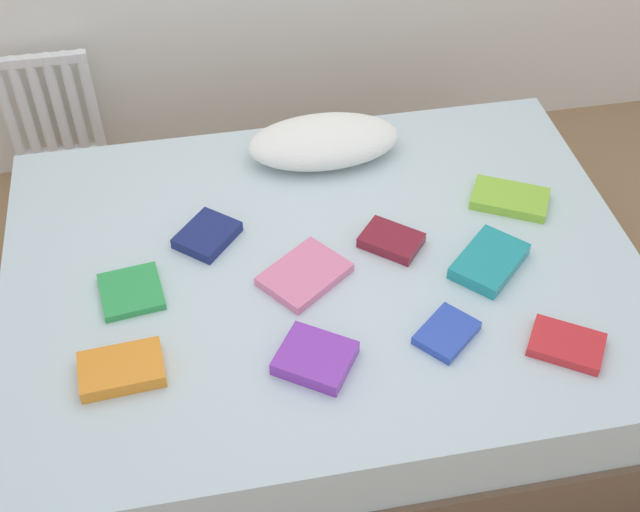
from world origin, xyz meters
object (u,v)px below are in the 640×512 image
object	(u,v)px
textbook_pink	(305,274)
textbook_maroon	(391,240)
bed	(323,316)
textbook_blue	(447,333)
radiator	(50,108)
textbook_teal	(489,261)
textbook_lime	(510,199)
textbook_purple	(315,358)
textbook_navy	(207,235)
pillow	(324,141)
textbook_red	(566,345)
textbook_green	(131,292)
textbook_orange	(122,369)

from	to	relation	value
textbook_pink	textbook_maroon	size ratio (longest dim) A/B	1.37
bed	textbook_blue	bearing A→B (deg)	-50.87
bed	radiator	size ratio (longest dim) A/B	4.13
textbook_teal	textbook_lime	bearing A→B (deg)	14.83
textbook_pink	textbook_teal	distance (m)	0.57
textbook_pink	textbook_purple	world-z (taller)	textbook_purple
textbook_lime	textbook_navy	world-z (taller)	textbook_navy
pillow	textbook_pink	distance (m)	0.60
textbook_red	textbook_navy	distance (m)	1.14
textbook_green	textbook_navy	bearing A→B (deg)	31.37
textbook_teal	textbook_navy	xyz separation A→B (m)	(-0.84, 0.28, -0.00)
pillow	textbook_blue	size ratio (longest dim) A/B	3.09
textbook_pink	textbook_blue	distance (m)	0.47
textbook_purple	textbook_red	xyz separation A→B (m)	(0.70, -0.08, -0.01)
textbook_green	textbook_red	distance (m)	1.27
pillow	textbook_teal	xyz separation A→B (m)	(0.40, -0.63, -0.05)
bed	textbook_orange	size ratio (longest dim) A/B	8.83
textbook_purple	textbook_orange	bearing A→B (deg)	-152.65
textbook_pink	textbook_blue	bearing A→B (deg)	-76.91
bed	pillow	size ratio (longest dim) A/B	3.75
pillow	textbook_blue	bearing A→B (deg)	-77.94
textbook_blue	textbook_lime	world-z (taller)	textbook_lime
textbook_lime	textbook_navy	size ratio (longest dim) A/B	1.34
textbook_pink	textbook_green	world-z (taller)	textbook_pink
textbook_maroon	textbook_green	xyz separation A→B (m)	(-0.81, -0.06, -0.01)
textbook_blue	textbook_navy	size ratio (longest dim) A/B	0.94
textbook_blue	textbook_maroon	world-z (taller)	textbook_maroon
textbook_blue	textbook_lime	distance (m)	0.64
textbook_red	textbook_maroon	bearing A→B (deg)	160.13
textbook_orange	textbook_green	distance (m)	0.30
bed	textbook_orange	world-z (taller)	textbook_orange
pillow	textbook_maroon	distance (m)	0.50
textbook_pink	textbook_green	xyz separation A→B (m)	(-0.52, 0.03, -0.00)
textbook_purple	textbook_navy	distance (m)	0.60
pillow	textbook_purple	bearing A→B (deg)	-102.29
textbook_teal	pillow	bearing A→B (deg)	78.37
textbook_purple	textbook_lime	bearing A→B (deg)	69.38
pillow	radiator	bearing A→B (deg)	145.90
pillow	textbook_purple	distance (m)	0.92
textbook_green	textbook_teal	world-z (taller)	textbook_teal
textbook_orange	textbook_red	bearing A→B (deg)	-10.49
pillow	textbook_pink	size ratio (longest dim) A/B	2.14
textbook_blue	textbook_navy	xyz separation A→B (m)	(-0.63, 0.53, 0.00)
textbook_purple	textbook_green	xyz separation A→B (m)	(-0.49, 0.35, -0.01)
textbook_orange	textbook_purple	distance (m)	0.53
textbook_pink	pillow	bearing A→B (deg)	36.97
textbook_red	textbook_teal	size ratio (longest dim) A/B	0.82
bed	textbook_navy	distance (m)	0.47
textbook_lime	textbook_teal	distance (m)	0.32
pillow	textbook_orange	xyz separation A→B (m)	(-0.72, -0.84, -0.05)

